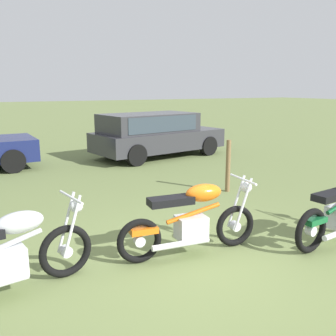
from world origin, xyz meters
name	(u,v)px	position (x,y,z in m)	size (l,w,h in m)	color
ground_plane	(198,266)	(0.00, 0.00, 0.00)	(120.00, 120.00, 0.00)	olive
motorcycle_silver	(6,254)	(-2.21, 0.39, 0.48)	(2.03, 0.74, 1.02)	black
motorcycle_orange	(192,220)	(0.11, 0.36, 0.49)	(2.04, 0.64, 1.02)	black
car_charcoal	(154,132)	(2.81, 7.22, 0.83)	(4.53, 2.53, 1.43)	#2D2D33
fence_post_wooden	(228,166)	(2.45, 2.72, 0.57)	(0.10, 0.10, 1.14)	brown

